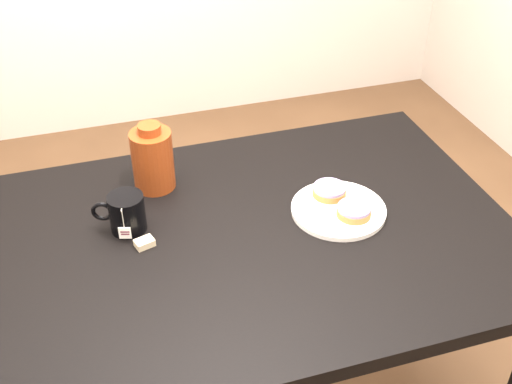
% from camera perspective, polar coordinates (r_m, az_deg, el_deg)
% --- Properties ---
extents(table, '(1.40, 0.90, 0.75)m').
position_cam_1_polar(table, '(1.64, -1.93, -6.20)').
color(table, black).
rests_on(table, ground_plane).
extents(plate, '(0.24, 0.24, 0.02)m').
position_cam_1_polar(plate, '(1.67, 7.34, -1.51)').
color(plate, white).
rests_on(plate, table).
extents(bagel_back, '(0.12, 0.12, 0.03)m').
position_cam_1_polar(bagel_back, '(1.70, 6.54, 0.12)').
color(bagel_back, brown).
rests_on(bagel_back, plate).
extents(bagel_front, '(0.12, 0.12, 0.03)m').
position_cam_1_polar(bagel_front, '(1.64, 8.69, -1.66)').
color(bagel_front, brown).
rests_on(bagel_front, plate).
extents(mug, '(0.14, 0.11, 0.10)m').
position_cam_1_polar(mug, '(1.60, -11.47, -1.82)').
color(mug, black).
rests_on(mug, table).
extents(teabag_pouch, '(0.05, 0.04, 0.02)m').
position_cam_1_polar(teabag_pouch, '(1.57, -9.88, -4.48)').
color(teabag_pouch, '#C6B793').
rests_on(teabag_pouch, table).
extents(bagel_package, '(0.14, 0.14, 0.19)m').
position_cam_1_polar(bagel_package, '(1.72, -9.18, 2.93)').
color(bagel_package, '#561D0B').
rests_on(bagel_package, table).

